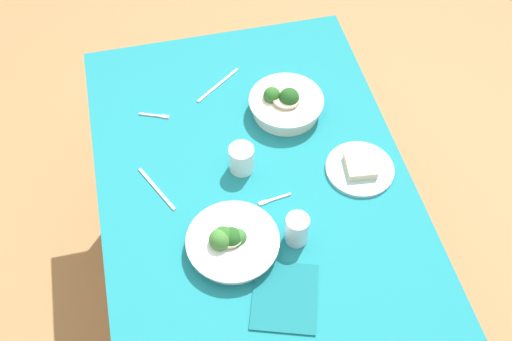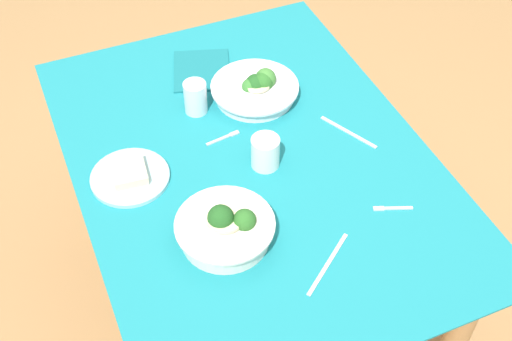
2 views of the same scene
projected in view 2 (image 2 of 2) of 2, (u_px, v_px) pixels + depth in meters
ground_plane at (253, 304)px, 2.43m from camera, size 6.00×6.00×0.00m
dining_table at (252, 187)px, 1.98m from camera, size 1.34×0.97×0.74m
broccoli_bowl_far at (226, 229)px, 1.68m from camera, size 0.25×0.25×0.11m
broccoli_bowl_near at (256, 89)px, 2.06m from camera, size 0.27×0.27×0.09m
bread_side_plate at (130, 176)px, 1.84m from camera, size 0.22×0.22×0.04m
water_glass_center at (265, 152)px, 1.85m from camera, size 0.08×0.08×0.09m
water_glass_side at (195, 97)px, 2.00m from camera, size 0.07×0.07×0.10m
fork_by_far_bowl at (224, 138)px, 1.96m from camera, size 0.03×0.11×0.00m
fork_by_near_bowl at (391, 208)px, 1.77m from camera, size 0.05×0.10×0.00m
table_knife_left at (348, 132)px, 1.97m from camera, size 0.18×0.09×0.00m
table_knife_right at (328, 264)px, 1.65m from camera, size 0.13×0.17×0.00m
napkin_folded_upper at (202, 70)px, 2.17m from camera, size 0.25×0.23×0.01m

